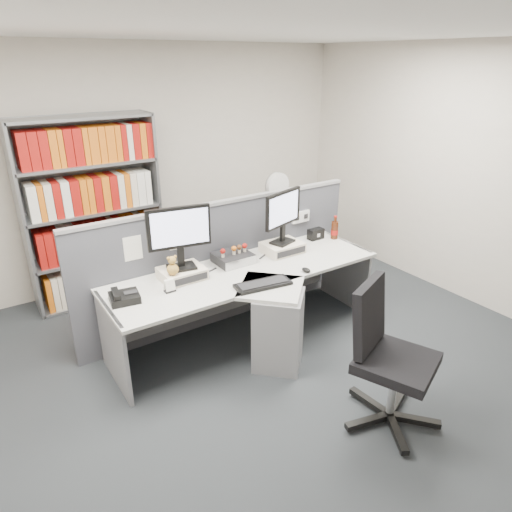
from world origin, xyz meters
TOP-DOWN VIEW (x-y plane):
  - ground at (0.00, 0.00)m, footprint 5.50×5.50m
  - room_shell at (0.00, 0.00)m, footprint 5.04×5.54m
  - partition at (0.00, 1.25)m, footprint 3.00×0.08m
  - desk at (0.00, 0.60)m, footprint 2.60×1.20m
  - monitor_riser_left at (-0.56, 0.98)m, footprint 0.38×0.31m
  - monitor_riser_right at (0.54, 0.98)m, footprint 0.38×0.31m
  - monitor_left at (-0.56, 0.98)m, footprint 0.55×0.22m
  - monitor_right at (0.53, 0.98)m, footprint 0.50×0.23m
  - desktop_pc at (-0.01, 1.03)m, footprint 0.34×0.30m
  - figurines at (0.01, 1.01)m, footprint 0.29×0.05m
  - keyboard at (-0.05, 0.46)m, footprint 0.51×0.25m
  - mouse at (0.44, 0.48)m, footprint 0.06×0.10m
  - desk_phone at (-1.13, 0.86)m, footprint 0.26×0.24m
  - desk_calendar at (-0.76, 0.81)m, footprint 0.09×0.07m
  - plush_toy at (-0.68, 0.90)m, footprint 0.10×0.10m
  - speaker at (1.05, 1.07)m, footprint 0.17×0.09m
  - cola_bottle at (1.23, 0.97)m, footprint 0.08×0.08m
  - shelving_unit at (-0.90, 2.44)m, footprint 1.41×0.40m
  - filing_cabinet at (1.20, 1.99)m, footprint 0.45×0.61m
  - desk_fan at (1.20, 1.99)m, footprint 0.33×0.19m
  - office_chair at (0.25, -0.66)m, footprint 0.71×0.70m

SIDE VIEW (x-z plane):
  - ground at x=0.00m, z-range 0.00..0.00m
  - filing_cabinet at x=1.20m, z-range 0.00..0.70m
  - desk at x=0.00m, z-range 0.10..0.82m
  - office_chair at x=0.25m, z-range 0.04..1.12m
  - partition at x=0.00m, z-range 0.01..1.29m
  - keyboard at x=-0.05m, z-range 0.72..0.75m
  - mouse at x=0.44m, z-range 0.72..0.76m
  - desk_phone at x=-1.13m, z-range 0.71..0.81m
  - desktop_pc at x=-0.01m, z-range 0.72..0.81m
  - desk_calendar at x=-0.76m, z-range 0.71..0.82m
  - monitor_riser_left at x=-0.56m, z-range 0.72..0.82m
  - monitor_riser_right at x=0.54m, z-range 0.72..0.82m
  - speaker at x=1.05m, z-range 0.72..0.83m
  - cola_bottle at x=1.23m, z-range 0.69..0.94m
  - figurines at x=0.01m, z-range 0.82..0.90m
  - plush_toy at x=-0.68m, z-range 0.81..0.98m
  - shelving_unit at x=-0.90m, z-range -0.02..1.98m
  - desk_fan at x=1.20m, z-range 0.77..1.32m
  - monitor_right at x=0.53m, z-range 0.87..1.40m
  - monitor_left at x=-0.56m, z-range 0.87..1.43m
  - room_shell at x=0.00m, z-range 0.43..3.15m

